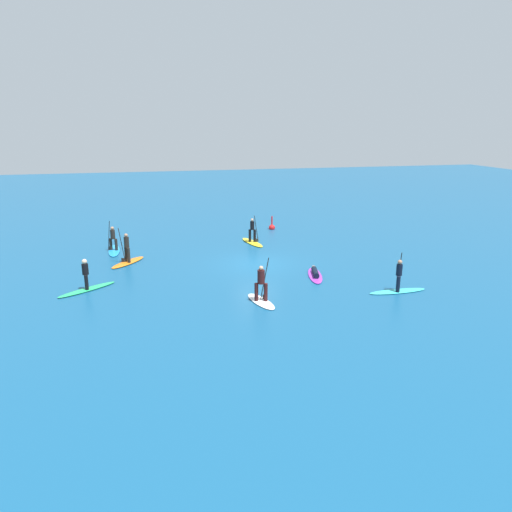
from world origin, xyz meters
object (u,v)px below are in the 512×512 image
Objects in this scene: surfer_on_green_board at (87,283)px; surfer_on_yellow_board at (252,238)px; surfer_on_blue_board at (114,246)px; surfer_on_teal_board at (398,284)px; marker_buoy at (272,227)px; surfer_on_orange_board at (127,257)px; surfer_on_white_board at (261,291)px; surfer_on_purple_board at (315,274)px.

surfer_on_green_board is 0.94× the size of surfer_on_yellow_board.
surfer_on_blue_board is 1.04× the size of surfer_on_yellow_board.
surfer_on_teal_board is 2.62× the size of marker_buoy.
surfer_on_orange_board is at bearing -164.53° from surfer_on_blue_board.
surfer_on_blue_board reaches higher than marker_buoy.
surfer_on_yellow_board is (-4.91, 11.75, -0.06)m from surfer_on_teal_board.
surfer_on_yellow_board is (2.23, 11.54, -0.17)m from surfer_on_white_board.
surfer_on_orange_board is (-10.32, 5.10, 0.27)m from surfer_on_purple_board.
surfer_on_purple_board is 12.29m from surfer_on_green_board.
surfer_on_orange_board is at bearing -149.41° from surfer_on_green_board.
surfer_on_purple_board is at bearing 101.33° from surfer_on_orange_board.
surfer_on_white_board is at bearing -107.06° from marker_buoy.
surfer_on_purple_board is 11.52m from surfer_on_orange_board.
surfer_on_blue_board is 18.64m from surfer_on_teal_board.
surfer_on_yellow_board is at bearing 112.07° from surfer_on_teal_board.
surfer_on_teal_board is at bearing -105.08° from surfer_on_white_board.
surfer_on_purple_board is 5.13m from surfer_on_white_board.
surfer_on_blue_board reaches higher than surfer_on_teal_board.
surfer_on_teal_board is 16.10m from marker_buoy.
marker_buoy reaches higher than surfer_on_purple_board.
surfer_on_teal_board is (3.19, -3.47, 0.30)m from surfer_on_purple_board.
surfer_on_white_board reaches higher than surfer_on_teal_board.
surfer_on_green_board is at bearing 101.75° from surfer_on_purple_board.
surfer_on_orange_board is 2.31× the size of marker_buoy.
surfer_on_yellow_board is at bearing -24.34° from surfer_on_white_board.
surfer_on_green_board is (-0.99, -7.80, 0.05)m from surfer_on_blue_board.
surfer_on_green_board is 15.96m from surfer_on_teal_board.
surfer_on_blue_board is 9.57m from surfer_on_yellow_board.
surfer_on_green_board is at bearing -137.63° from marker_buoy.
surfer_on_yellow_board reaches higher than surfer_on_green_board.
marker_buoy is at bearing -72.46° from surfer_on_blue_board.
surfer_on_white_board reaches higher than marker_buoy.
surfer_on_white_board is 0.85× the size of surfer_on_green_board.
surfer_on_blue_board is 13.99m from surfer_on_purple_board.
surfer_on_white_board is at bearing -22.97° from surfer_on_yellow_board.
surfer_on_blue_board reaches higher than surfer_on_purple_board.
surfer_on_teal_board is at bearing 95.25° from surfer_on_orange_board.
surfer_on_orange_board is (-8.61, -3.18, 0.03)m from surfer_on_yellow_board.
surfer_on_orange_board reaches higher than marker_buoy.
marker_buoy is (-2.32, 15.93, -0.26)m from surfer_on_teal_board.
surfer_on_blue_board is 13.66m from surfer_on_white_board.
surfer_on_purple_board is at bearing 132.04° from surfer_on_teal_board.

